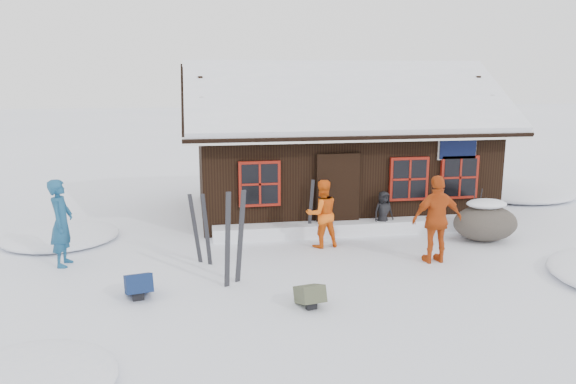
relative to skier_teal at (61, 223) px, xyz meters
name	(u,v)px	position (x,y,z in m)	size (l,w,h in m)	color
ground	(325,265)	(5.50, -0.98, -0.94)	(120.00, 120.00, 0.00)	white
mountain_hut	(336,157)	(7.00, 4.00, 0.64)	(8.90, 6.09, 4.42)	black
snow_drift	(362,227)	(7.00, 1.27, -0.76)	(7.60, 0.60, 0.35)	white
snow_mounds	(372,237)	(7.15, 0.88, -0.94)	(20.60, 13.20, 0.48)	white
skier_teal	(61,223)	(0.00, 0.00, 0.00)	(0.68, 0.45, 1.87)	navy
skier_orange_left	(322,214)	(5.73, 0.35, -0.13)	(0.78, 0.61, 1.61)	#EB5C10
skier_orange_right	(437,219)	(7.91, -1.16, 0.02)	(1.12, 0.47, 1.91)	#B94513
skier_crouched	(383,212)	(7.55, 1.22, -0.39)	(0.53, 0.35, 1.09)	black
boulder	(485,222)	(9.79, 0.15, -0.47)	(1.59, 1.19, 0.92)	#514A41
ski_pair_left	(234,239)	(3.51, -1.68, -0.04)	(0.48, 0.33, 1.89)	black
ski_pair_mid	(201,230)	(2.90, -0.37, -0.20)	(0.48, 0.25, 1.58)	black
ski_pair_right	(316,209)	(5.78, 1.22, -0.24)	(0.41, 0.18, 1.50)	black
ski_poles	(476,214)	(9.69, 0.46, -0.33)	(0.23, 0.11, 1.29)	black
backpack_blue	(139,288)	(1.72, -2.07, -0.77)	(0.47, 0.62, 0.34)	#102148
backpack_olive	(310,298)	(4.72, -3.03, -0.79)	(0.42, 0.55, 0.30)	#444934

